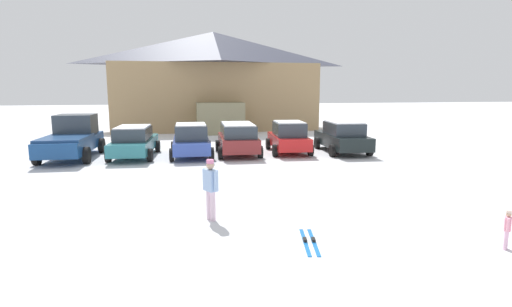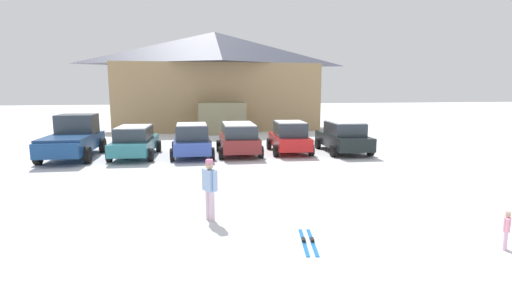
% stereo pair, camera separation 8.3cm
% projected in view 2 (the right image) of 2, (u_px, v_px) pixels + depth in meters
% --- Properties ---
extents(ground, '(160.00, 160.00, 0.00)m').
position_uv_depth(ground, '(403.00, 306.00, 6.57)').
color(ground, silver).
extents(ski_lodge, '(17.22, 11.13, 8.31)m').
position_uv_depth(ski_lodge, '(215.00, 80.00, 35.23)').
color(ski_lodge, '#9C7E55').
rests_on(ski_lodge, ground).
extents(parked_teal_hatchback, '(2.40, 4.89, 1.61)m').
position_uv_depth(parked_teal_hatchback, '(135.00, 141.00, 20.51)').
color(parked_teal_hatchback, '#2A747E').
rests_on(parked_teal_hatchback, ground).
extents(parked_blue_hatchback, '(2.18, 4.11, 1.72)m').
position_uv_depth(parked_blue_hatchback, '(192.00, 140.00, 20.61)').
color(parked_blue_hatchback, '#324CA5').
rests_on(parked_blue_hatchback, ground).
extents(parked_maroon_van, '(2.35, 4.09, 1.69)m').
position_uv_depth(parked_maroon_van, '(239.00, 138.00, 21.16)').
color(parked_maroon_van, maroon).
rests_on(parked_maroon_van, ground).
extents(parked_red_sedan, '(2.31, 4.13, 1.74)m').
position_uv_depth(parked_red_sedan, '(289.00, 137.00, 21.82)').
color(parked_red_sedan, red).
rests_on(parked_red_sedan, ground).
extents(parked_black_sedan, '(2.39, 4.64, 1.72)m').
position_uv_depth(parked_black_sedan, '(343.00, 137.00, 21.93)').
color(parked_black_sedan, black).
rests_on(parked_black_sedan, ground).
extents(pickup_truck, '(2.55, 5.44, 2.15)m').
position_uv_depth(pickup_truck, '(74.00, 138.00, 20.37)').
color(pickup_truck, navy).
rests_on(pickup_truck, ground).
extents(skier_adult_in_blue_parka, '(0.41, 0.55, 1.67)m').
position_uv_depth(skier_adult_in_blue_parka, '(210.00, 186.00, 10.71)').
color(skier_adult_in_blue_parka, silver).
rests_on(skier_adult_in_blue_parka, ground).
extents(skier_child_in_pink_snowsuit, '(0.24, 0.27, 0.89)m').
position_uv_depth(skier_child_in_pink_snowsuit, '(507.00, 228.00, 8.78)').
color(skier_child_in_pink_snowsuit, '#E1AACA').
rests_on(skier_child_in_pink_snowsuit, ground).
extents(pair_of_skis, '(0.58, 1.67, 0.08)m').
position_uv_depth(pair_of_skis, '(308.00, 241.00, 9.28)').
color(pair_of_skis, blue).
rests_on(pair_of_skis, ground).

